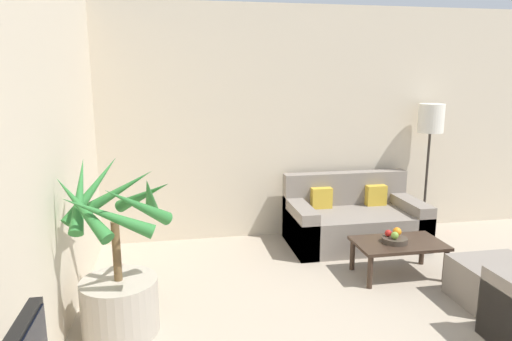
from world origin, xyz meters
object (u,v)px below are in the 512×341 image
object	(u,v)px
floor_lamp	(431,126)
orange_fruit	(397,232)
coffee_table	(399,247)
apple_red	(388,233)
ottoman	(494,282)
sofa_loveseat	(354,221)
fruit_bowl	(395,240)
apple_green	(395,235)
potted_palm	(119,278)

from	to	relation	value
floor_lamp	orange_fruit	world-z (taller)	floor_lamp
coffee_table	apple_red	size ratio (longest dim) A/B	13.05
floor_lamp	ottoman	size ratio (longest dim) A/B	2.47
orange_fruit	floor_lamp	bearing A→B (deg)	49.51
sofa_loveseat	coffee_table	size ratio (longest dim) A/B	1.78
fruit_bowl	orange_fruit	distance (m)	0.09
ottoman	fruit_bowl	bearing A→B (deg)	133.86
apple_green	ottoman	bearing A→B (deg)	-43.47
apple_red	apple_green	xyz separation A→B (m)	(0.03, -0.08, 0.00)
coffee_table	fruit_bowl	world-z (taller)	fruit_bowl
apple_green	orange_fruit	distance (m)	0.10
apple_red	coffee_table	bearing A→B (deg)	-19.52
fruit_bowl	potted_palm	bearing A→B (deg)	-167.86
potted_palm	apple_green	bearing A→B (deg)	11.41
coffee_table	potted_palm	bearing A→B (deg)	-167.94
potted_palm	apple_red	world-z (taller)	potted_palm
apple_red	floor_lamp	bearing A→B (deg)	46.87
fruit_bowl	apple_red	bearing A→B (deg)	138.97
fruit_bowl	ottoman	xyz separation A→B (m)	(0.61, -0.63, -0.19)
apple_red	ottoman	bearing A→B (deg)	-45.79
apple_green	orange_fruit	xyz separation A→B (m)	(0.06, 0.08, 0.01)
apple_red	orange_fruit	world-z (taller)	orange_fruit
floor_lamp	apple_green	distance (m)	1.79
floor_lamp	orange_fruit	xyz separation A→B (m)	(-0.94, -1.10, -0.89)
floor_lamp	ottoman	world-z (taller)	floor_lamp
fruit_bowl	ottoman	world-z (taller)	fruit_bowl
potted_palm	apple_red	xyz separation A→B (m)	(2.44, 0.58, -0.01)
orange_fruit	fruit_bowl	bearing A→B (deg)	-136.03
potted_palm	orange_fruit	xyz separation A→B (m)	(2.53, 0.58, 0.00)
potted_palm	apple_green	world-z (taller)	potted_palm
fruit_bowl	orange_fruit	xyz separation A→B (m)	(0.04, 0.04, 0.07)
sofa_loveseat	coffee_table	bearing A→B (deg)	-84.57
orange_fruit	ottoman	bearing A→B (deg)	-50.03
sofa_loveseat	orange_fruit	xyz separation A→B (m)	(0.08, -0.87, 0.17)
floor_lamp	apple_red	size ratio (longest dim) A/B	24.34
sofa_loveseat	orange_fruit	distance (m)	0.89
floor_lamp	ottoman	xyz separation A→B (m)	(-0.38, -1.78, -1.14)
sofa_loveseat	fruit_bowl	size ratio (longest dim) A/B	6.24
floor_lamp	ottoman	distance (m)	2.14
coffee_table	ottoman	distance (m)	0.85
floor_lamp	apple_red	bearing A→B (deg)	-133.13
sofa_loveseat	coffee_table	xyz separation A→B (m)	(0.09, -0.90, 0.03)
apple_red	orange_fruit	size ratio (longest dim) A/B	0.78
floor_lamp	apple_green	xyz separation A→B (m)	(-1.01, -1.18, -0.89)
sofa_loveseat	apple_green	distance (m)	0.96
fruit_bowl	floor_lamp	bearing A→B (deg)	49.29
potted_palm	sofa_loveseat	size ratio (longest dim) A/B	0.89
potted_palm	ottoman	bearing A→B (deg)	-1.79
floor_lamp	apple_red	distance (m)	1.76
floor_lamp	coffee_table	world-z (taller)	floor_lamp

